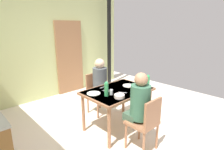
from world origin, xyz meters
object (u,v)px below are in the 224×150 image
object	(u,v)px
serving_bowl_center	(119,96)
person_near_diner	(140,101)
chair_far_diner	(97,91)
water_bottle_green_near	(106,89)
person_far_diner	(100,80)
chair_near_diner	(146,121)
dining_table	(118,94)
water_bottle_green_far	(148,81)

from	to	relation	value
serving_bowl_center	person_near_diner	bearing A→B (deg)	-79.42
person_near_diner	serving_bowl_center	distance (m)	0.36
chair_far_diner	water_bottle_green_near	world-z (taller)	water_bottle_green_near
chair_far_diner	person_far_diner	bearing A→B (deg)	90.00
chair_near_diner	person_far_diner	bearing A→B (deg)	77.97
chair_far_diner	person_near_diner	distance (m)	1.45
dining_table	water_bottle_green_far	size ratio (longest dim) A/B	4.61
water_bottle_green_near	water_bottle_green_far	world-z (taller)	same
chair_far_diner	person_near_diner	size ratio (longest dim) A/B	1.13
dining_table	serving_bowl_center	size ratio (longest dim) A/B	7.07
chair_near_diner	person_near_diner	bearing A→B (deg)	90.00
water_bottle_green_far	water_bottle_green_near	bearing A→B (deg)	164.61
dining_table	water_bottle_green_near	distance (m)	0.40
chair_far_diner	person_far_diner	size ratio (longest dim) A/B	1.13
chair_far_diner	person_far_diner	xyz separation A→B (m)	(0.00, -0.14, 0.28)
chair_far_diner	person_far_diner	distance (m)	0.31
chair_far_diner	water_bottle_green_far	size ratio (longest dim) A/B	3.34
serving_bowl_center	person_far_diner	bearing A→B (deg)	68.06
dining_table	person_far_diner	world-z (taller)	person_far_diner
chair_near_diner	person_far_diner	world-z (taller)	person_far_diner
chair_far_diner	serving_bowl_center	distance (m)	1.13
person_far_diner	water_bottle_green_near	xyz separation A→B (m)	(-0.46, -0.70, 0.09)
person_far_diner	water_bottle_green_near	bearing A→B (deg)	56.56
serving_bowl_center	water_bottle_green_far	bearing A→B (deg)	-2.07
dining_table	chair_near_diner	xyz separation A→B (m)	(-0.18, -0.76, -0.16)
chair_near_diner	serving_bowl_center	xyz separation A→B (m)	(-0.07, 0.49, 0.28)
dining_table	chair_far_diner	bearing A→B (deg)	81.03
dining_table	water_bottle_green_near	bearing A→B (deg)	-168.24
chair_far_diner	water_bottle_green_far	xyz separation A→B (m)	(0.37, -1.06, 0.37)
dining_table	person_near_diner	bearing A→B (deg)	-105.66
person_far_diner	water_bottle_green_far	distance (m)	1.00
chair_near_diner	chair_far_diner	size ratio (longest dim) A/B	1.00
serving_bowl_center	chair_far_diner	bearing A→B (deg)	70.72
water_bottle_green_far	chair_far_diner	bearing A→B (deg)	109.17
chair_near_diner	chair_far_diner	world-z (taller)	same
person_far_diner	water_bottle_green_far	world-z (taller)	person_far_diner
person_near_diner	dining_table	bearing A→B (deg)	74.34
chair_near_diner	water_bottle_green_near	size ratio (longest dim) A/B	3.33
chair_near_diner	water_bottle_green_near	distance (m)	0.80
water_bottle_green_far	serving_bowl_center	distance (m)	0.74
chair_near_diner	water_bottle_green_far	size ratio (longest dim) A/B	3.34
dining_table	water_bottle_green_near	world-z (taller)	water_bottle_green_near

